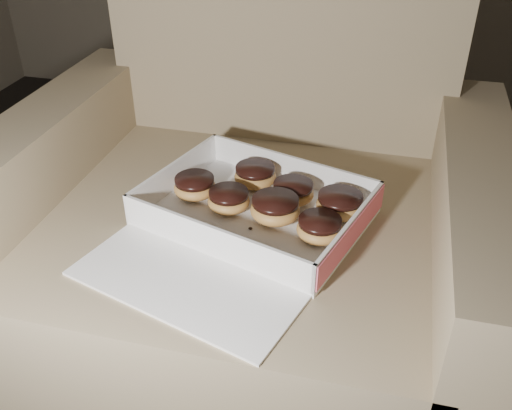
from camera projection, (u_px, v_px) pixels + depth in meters
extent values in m
cube|color=#978160|center=(246.00, 291.00, 1.17)|extent=(0.73, 0.73, 0.42)
cube|color=#978160|center=(286.00, 12.00, 1.17)|extent=(0.73, 0.14, 0.53)
cube|color=#978160|center=(66.00, 235.00, 1.21)|extent=(0.12, 0.73, 0.57)
cube|color=#978160|center=(453.00, 298.00, 1.05)|extent=(0.12, 0.73, 0.57)
cube|color=white|center=(256.00, 216.00, 1.01)|extent=(0.42, 0.36, 0.01)
cube|color=white|center=(292.00, 169.00, 1.09)|extent=(0.35, 0.11, 0.05)
cube|color=white|center=(213.00, 241.00, 0.90)|extent=(0.35, 0.11, 0.05)
cube|color=white|center=(175.00, 175.00, 1.07)|extent=(0.08, 0.26, 0.05)
cube|color=white|center=(351.00, 233.00, 0.92)|extent=(0.08, 0.26, 0.05)
cube|color=#E75D71|center=(353.00, 233.00, 0.91)|extent=(0.08, 0.26, 0.05)
cube|color=white|center=(184.00, 285.00, 0.86)|extent=(0.38, 0.25, 0.01)
ellipsoid|color=#C57F44|center=(340.00, 206.00, 0.99)|extent=(0.08, 0.08, 0.04)
cylinder|color=black|center=(341.00, 197.00, 0.98)|extent=(0.08, 0.08, 0.01)
ellipsoid|color=#C57F44|center=(320.00, 229.00, 0.94)|extent=(0.08, 0.08, 0.04)
cylinder|color=black|center=(320.00, 221.00, 0.93)|extent=(0.07, 0.07, 0.01)
ellipsoid|color=#C57F44|center=(293.00, 193.00, 1.03)|extent=(0.08, 0.08, 0.04)
cylinder|color=black|center=(293.00, 186.00, 1.02)|extent=(0.07, 0.07, 0.01)
ellipsoid|color=#C57F44|center=(275.00, 210.00, 0.98)|extent=(0.09, 0.09, 0.04)
cylinder|color=black|center=(275.00, 201.00, 0.97)|extent=(0.08, 0.08, 0.01)
ellipsoid|color=#C57F44|center=(255.00, 177.00, 1.08)|extent=(0.08, 0.08, 0.04)
cylinder|color=black|center=(255.00, 169.00, 1.07)|extent=(0.07, 0.07, 0.01)
ellipsoid|color=#C57F44|center=(229.00, 201.00, 1.01)|extent=(0.08, 0.08, 0.04)
cylinder|color=black|center=(229.00, 193.00, 1.00)|extent=(0.07, 0.07, 0.01)
ellipsoid|color=#C57F44|center=(195.00, 188.00, 1.05)|extent=(0.08, 0.08, 0.04)
cylinder|color=black|center=(194.00, 180.00, 1.04)|extent=(0.07, 0.07, 0.01)
ellipsoid|color=black|center=(206.00, 241.00, 0.94)|extent=(0.01, 0.01, 0.00)
ellipsoid|color=black|center=(278.00, 271.00, 0.87)|extent=(0.01, 0.01, 0.00)
ellipsoid|color=black|center=(250.00, 228.00, 0.97)|extent=(0.01, 0.01, 0.00)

